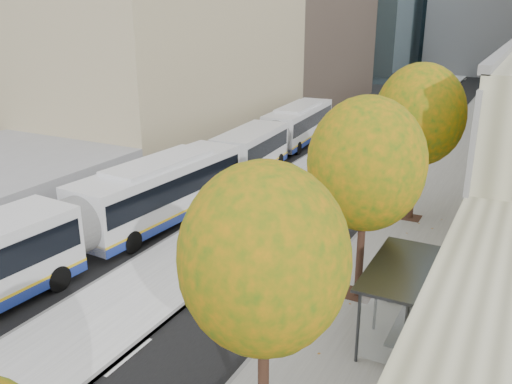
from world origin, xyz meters
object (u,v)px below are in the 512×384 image
Objects in this scene: bus_near at (99,216)px; distant_car at (368,103)px; bus_shelter at (405,280)px; bus_far at (281,134)px; cyclist at (263,272)px.

bus_near reaches higher than distant_car.
distant_car is (-13.30, 41.27, -1.53)m from bus_shelter.
bus_shelter is 43.39m from distant_car.
bus_far is 8.39× the size of cyclist.
distant_car is at bearing 94.84° from cyclist.
bus_near is 40.68m from distant_car.
bus_far reaches higher than bus_shelter.
bus_shelter is 2.09× the size of cyclist.
cyclist is (8.00, 0.23, -0.92)m from bus_near.
bus_shelter reaches higher than cyclist.
distant_car is at bearing 93.60° from bus_near.
bus_near is (-13.54, 0.61, -0.49)m from bus_shelter.
distant_car is at bearing 107.86° from bus_shelter.
bus_shelter is 1.14× the size of distant_car.
bus_shelter is at bearing -77.10° from distant_car.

